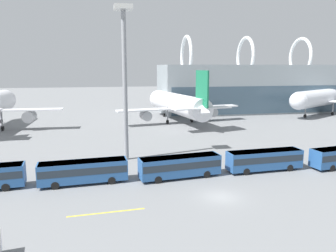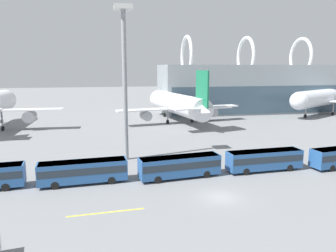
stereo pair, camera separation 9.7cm
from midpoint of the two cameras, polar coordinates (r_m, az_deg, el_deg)
ground_plane at (r=40.09m, az=9.09°, el=-12.12°), size 440.00×440.00×0.00m
terminal_building at (r=131.15m, az=25.50°, el=6.24°), size 118.62×19.61×25.25m
airliner_at_gate_far at (r=90.05m, az=1.77°, el=3.81°), size 34.91×37.09×14.38m
airliner_parked_remote at (r=115.74m, az=25.14°, el=4.48°), size 31.59×32.01×14.56m
shuttle_bus_1 at (r=44.66m, az=-14.58°, el=-7.49°), size 11.54×3.49×3.05m
shuttle_bus_2 at (r=45.48m, az=2.05°, el=-6.84°), size 11.60×3.99×3.05m
shuttle_bus_3 at (r=50.53m, az=16.40°, el=-5.50°), size 11.50×3.28×3.05m
floodlight_mast at (r=53.13m, az=-7.64°, el=10.61°), size 2.80×2.80×24.53m
lane_stripe_0 at (r=36.36m, az=-10.74°, el=-14.59°), size 8.16×0.75×0.01m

